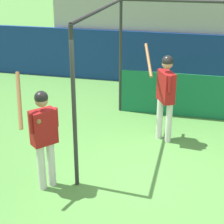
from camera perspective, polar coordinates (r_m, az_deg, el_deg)
name	(u,v)px	position (r m, az deg, el deg)	size (l,w,h in m)	color
ground_plane	(146,182)	(6.63, 5.21, -10.59)	(60.00, 60.00, 0.00)	#477F38
outfield_wall	(175,59)	(11.38, 9.60, 7.90)	(24.00, 0.12, 1.57)	navy
bleacher_section	(180,30)	(12.47, 10.27, 12.15)	(7.60, 2.40, 2.85)	#9E9E99
batting_cage	(183,77)	(8.23, 10.84, 5.27)	(3.17, 3.50, 2.75)	#282828
player_batter	(165,90)	(7.66, 8.13, 3.35)	(0.75, 0.74, 1.96)	silver
player_waiting	(43,132)	(6.07, -10.44, -2.98)	(0.59, 0.76, 2.03)	silver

